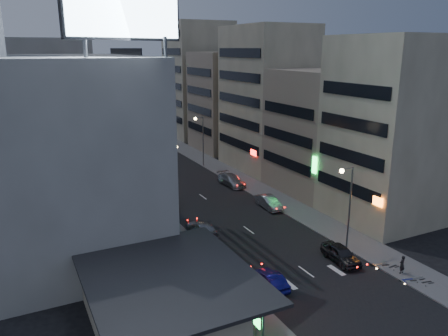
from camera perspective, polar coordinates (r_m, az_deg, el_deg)
ground at (r=36.75m, az=14.54°, el=-15.65°), size 180.00×180.00×0.00m
sidewalk_left at (r=57.97m, az=-11.65°, el=-3.65°), size 4.00×120.00×0.12m
sidewalk_right at (r=63.64m, az=2.36°, el=-1.62°), size 4.00×120.00×0.12m
food_court at (r=31.17m, az=-8.57°, el=-17.12°), size 11.00×13.00×3.88m
white_building at (r=44.51m, az=-20.07°, el=1.92°), size 14.00×24.00×18.00m
shophouse_near at (r=50.46m, az=20.49°, el=4.54°), size 10.00×11.00×20.00m
shophouse_mid at (r=59.41m, az=12.59°, el=4.69°), size 11.00×12.00×16.00m
shophouse_far at (r=69.16m, az=5.59°, el=8.96°), size 10.00×14.00×22.00m
far_left_a at (r=69.02m, az=-21.50°, el=7.12°), size 11.00×10.00×20.00m
far_left_b at (r=82.16m, az=-22.59°, el=6.41°), size 12.00×10.00×15.00m
far_right_a at (r=82.61m, az=0.27°, el=8.67°), size 11.00×12.00×18.00m
far_right_b at (r=95.18m, az=-3.33°, el=11.35°), size 12.00×12.00×24.00m
billboard at (r=34.40m, az=-12.86°, el=20.05°), size 9.52×3.75×6.20m
street_lamp_right_near at (r=42.23m, az=15.81°, el=-3.56°), size 1.60×0.44×8.02m
street_lamp_left at (r=49.65m, az=-7.21°, el=-0.26°), size 1.60×0.44×8.02m
street_lamp_right_far at (r=70.18m, az=-3.05°, el=4.45°), size 1.60×0.44×8.02m
parked_car_right_near at (r=41.38m, az=15.02°, el=-10.79°), size 2.18×4.61×1.52m
parked_car_right_mid at (r=52.99m, az=5.85°, el=-4.45°), size 1.73×4.53×1.48m
parked_car_left at (r=54.02m, az=-7.88°, el=-4.15°), size 2.89×5.40×1.44m
parked_car_right_far at (r=61.23m, az=1.00°, el=-1.59°), size 2.49×5.48×1.56m
road_car_blue at (r=36.42m, az=6.11°, el=-14.32°), size 1.54×4.01×1.30m
road_car_silver at (r=45.22m, az=-2.87°, el=-7.95°), size 2.16×5.20×1.50m
person at (r=40.81m, az=22.24°, el=-11.58°), size 0.64×0.47×1.62m
scooter_black_a at (r=40.72m, az=25.47°, el=-12.53°), size 0.82×1.66×0.97m
scooter_silver_a at (r=41.03m, az=24.48°, el=-12.14°), size 0.76×1.75×1.04m
scooter_blue at (r=40.54m, az=23.62°, el=-12.41°), size 0.99×1.75×1.02m
scooter_black_b at (r=42.24m, az=21.58°, el=-11.05°), size 0.64×1.65×0.99m
scooter_silver_b at (r=42.25m, az=20.46°, el=-10.79°), size 1.03×2.00×1.17m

